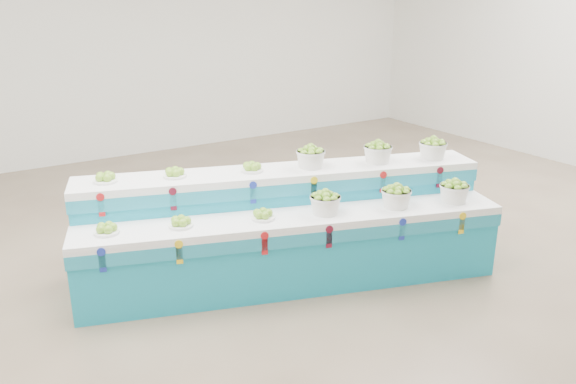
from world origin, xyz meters
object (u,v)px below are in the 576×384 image
object	(u,v)px
plate_upper_mid	(175,172)
basket_upper_right	(433,148)
basket_lower_left	(325,202)
display_stand	(288,227)

from	to	relation	value
plate_upper_mid	basket_upper_right	bearing A→B (deg)	-18.04
basket_lower_left	plate_upper_mid	distance (m)	1.42
display_stand	basket_lower_left	size ratio (longest dim) A/B	13.94
display_stand	basket_upper_right	xyz separation A→B (m)	(1.59, -0.26, 0.62)
basket_upper_right	plate_upper_mid	bearing A→B (deg)	161.96
basket_lower_left	plate_upper_mid	size ratio (longest dim) A/B	1.31
display_stand	basket_upper_right	size ratio (longest dim) A/B	13.94
display_stand	basket_lower_left	xyz separation A→B (m)	(0.20, -0.32, 0.32)
basket_lower_left	basket_upper_right	bearing A→B (deg)	2.52
basket_upper_right	display_stand	bearing A→B (deg)	170.69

